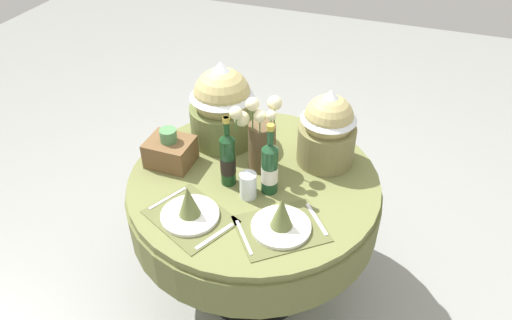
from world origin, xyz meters
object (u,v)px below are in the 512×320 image
object	(u,v)px
wine_bottle_left	(270,167)
tumbler_near_left	(248,185)
gift_tub_back_left	(222,101)
dining_table	(254,201)
gift_tub_back_right	(328,125)
flower_vase	(260,138)
woven_basket_side_left	(170,151)
place_setting_right	(281,220)
place_setting_left	(189,209)
wine_bottle_centre	(228,159)

from	to	relation	value
wine_bottle_left	tumbler_near_left	bearing A→B (deg)	-137.88
tumbler_near_left	gift_tub_back_left	size ratio (longest dim) A/B	0.28
dining_table	wine_bottle_left	xyz separation A→B (m)	(0.09, -0.06, 0.27)
gift_tub_back_left	gift_tub_back_right	world-z (taller)	gift_tub_back_left
wine_bottle_left	gift_tub_back_right	size ratio (longest dim) A/B	0.91
flower_vase	woven_basket_side_left	size ratio (longest dim) A/B	1.87
dining_table	tumbler_near_left	distance (m)	0.24
flower_vase	woven_basket_side_left	xyz separation A→B (m)	(-0.40, -0.10, -0.10)
place_setting_right	gift_tub_back_right	world-z (taller)	gift_tub_back_right
place_setting_left	woven_basket_side_left	xyz separation A→B (m)	(-0.25, 0.30, 0.02)
gift_tub_back_left	gift_tub_back_right	size ratio (longest dim) A/B	1.12
wine_bottle_left	woven_basket_side_left	size ratio (longest dim) A/B	1.66
dining_table	gift_tub_back_left	world-z (taller)	gift_tub_back_left
gift_tub_back_left	gift_tub_back_right	distance (m)	0.52
wine_bottle_left	gift_tub_back_left	bearing A→B (deg)	138.77
tumbler_near_left	wine_bottle_left	bearing A→B (deg)	42.12
place_setting_left	woven_basket_side_left	world-z (taller)	woven_basket_side_left
wine_bottle_centre	gift_tub_back_left	world-z (taller)	gift_tub_back_left
place_setting_right	tumbler_near_left	distance (m)	0.24
dining_table	place_setting_right	world-z (taller)	place_setting_right
tumbler_near_left	dining_table	bearing A→B (deg)	98.99
gift_tub_back_left	woven_basket_side_left	size ratio (longest dim) A/B	2.05
place_setting_right	gift_tub_back_left	world-z (taller)	gift_tub_back_left
place_setting_right	tumbler_near_left	xyz separation A→B (m)	(-0.19, 0.14, 0.01)
place_setting_left	gift_tub_back_left	size ratio (longest dim) A/B	0.99
place_setting_left	wine_bottle_left	xyz separation A→B (m)	(0.25, 0.27, 0.08)
flower_vase	wine_bottle_centre	size ratio (longest dim) A/B	1.13
wine_bottle_left	wine_bottle_centre	world-z (taller)	same
gift_tub_back_left	dining_table	bearing A→B (deg)	-44.14
gift_tub_back_right	woven_basket_side_left	distance (m)	0.73
wine_bottle_left	place_setting_left	bearing A→B (deg)	-132.77
tumbler_near_left	gift_tub_back_left	xyz separation A→B (m)	(-0.27, 0.37, 0.16)
place_setting_left	place_setting_right	bearing A→B (deg)	9.81
dining_table	gift_tub_back_left	distance (m)	0.50
place_setting_left	woven_basket_side_left	bearing A→B (deg)	128.98
place_setting_left	tumbler_near_left	size ratio (longest dim) A/B	3.53
gift_tub_back_right	woven_basket_side_left	bearing A→B (deg)	-158.58
place_setting_left	wine_bottle_left	bearing A→B (deg)	47.23
dining_table	place_setting_left	xyz separation A→B (m)	(-0.16, -0.33, 0.19)
flower_vase	gift_tub_back_right	world-z (taller)	flower_vase
tumbler_near_left	gift_tub_back_left	distance (m)	0.48
wine_bottle_left	tumbler_near_left	world-z (taller)	wine_bottle_left
dining_table	wine_bottle_centre	bearing A→B (deg)	-143.77
place_setting_right	dining_table	bearing A→B (deg)	128.76
flower_vase	wine_bottle_left	world-z (taller)	flower_vase
wine_bottle_centre	flower_vase	bearing A→B (deg)	57.02
tumbler_near_left	place_setting_left	bearing A→B (deg)	-130.89
gift_tub_back_left	place_setting_left	bearing A→B (deg)	-80.94
dining_table	place_setting_left	distance (m)	0.41
wine_bottle_centre	tumbler_near_left	distance (m)	0.15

